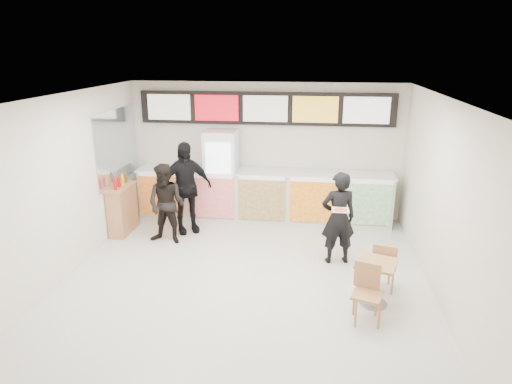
% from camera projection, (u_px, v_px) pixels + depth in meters
% --- Properties ---
extents(floor, '(7.00, 7.00, 0.00)m').
position_uv_depth(floor, '(242.00, 289.00, 7.29)').
color(floor, beige).
rests_on(floor, ground).
extents(ceiling, '(7.00, 7.00, 0.00)m').
position_uv_depth(ceiling, '(240.00, 99.00, 6.39)').
color(ceiling, white).
rests_on(ceiling, wall_back).
extents(wall_back, '(6.00, 0.00, 6.00)m').
position_uv_depth(wall_back, '(266.00, 151.00, 10.15)').
color(wall_back, silver).
rests_on(wall_back, floor).
extents(wall_left, '(0.00, 7.00, 7.00)m').
position_uv_depth(wall_left, '(54.00, 193.00, 7.20)').
color(wall_left, silver).
rests_on(wall_left, floor).
extents(wall_right, '(0.00, 7.00, 7.00)m').
position_uv_depth(wall_right, '(449.00, 209.00, 6.48)').
color(wall_right, silver).
rests_on(wall_right, floor).
extents(service_counter, '(5.56, 0.77, 1.14)m').
position_uv_depth(service_counter, '(263.00, 196.00, 10.04)').
color(service_counter, silver).
rests_on(service_counter, floor).
extents(menu_board, '(5.50, 0.14, 0.70)m').
position_uv_depth(menu_board, '(266.00, 108.00, 9.78)').
color(menu_board, black).
rests_on(menu_board, wall_back).
extents(drinks_fridge, '(0.70, 0.67, 2.00)m').
position_uv_depth(drinks_fridge, '(222.00, 176.00, 10.04)').
color(drinks_fridge, white).
rests_on(drinks_fridge, floor).
extents(mirror_panel, '(0.01, 2.00, 1.50)m').
position_uv_depth(mirror_panel, '(117.00, 146.00, 9.44)').
color(mirror_panel, '#B2B7BF').
rests_on(mirror_panel, wall_left).
extents(customer_main, '(0.69, 0.53, 1.68)m').
position_uv_depth(customer_main, '(338.00, 218.00, 8.00)').
color(customer_main, black).
rests_on(customer_main, floor).
extents(customer_left, '(0.85, 0.70, 1.59)m').
position_uv_depth(customer_left, '(167.00, 204.00, 8.83)').
color(customer_left, black).
rests_on(customer_left, floor).
extents(customer_mid, '(1.20, 0.98, 1.91)m').
position_uv_depth(customer_mid, '(185.00, 188.00, 9.32)').
color(customer_mid, black).
rests_on(customer_mid, floor).
extents(pizza_slice, '(0.36, 0.36, 0.02)m').
position_uv_depth(pizza_slice, '(340.00, 210.00, 7.48)').
color(pizza_slice, beige).
rests_on(pizza_slice, customer_main).
extents(cafe_table, '(0.82, 1.46, 0.83)m').
position_uv_depth(cafe_table, '(375.00, 275.00, 6.74)').
color(cafe_table, tan).
rests_on(cafe_table, floor).
extents(condiment_ledge, '(0.36, 0.89, 1.19)m').
position_uv_depth(condiment_ledge, '(123.00, 209.00, 9.43)').
color(condiment_ledge, tan).
rests_on(condiment_ledge, floor).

